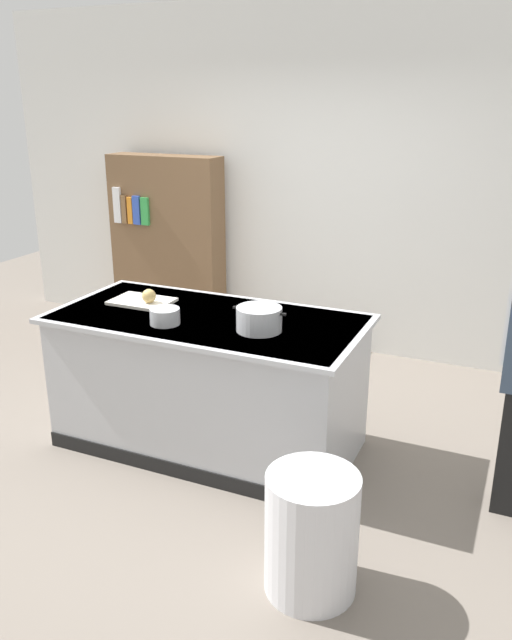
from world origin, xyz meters
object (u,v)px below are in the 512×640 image
at_px(stock_pot, 259,319).
at_px(mixing_bowl, 165,316).
at_px(bookshelf, 167,246).
at_px(onion, 149,296).
at_px(trash_bin, 311,533).

bearing_deg(stock_pot, mixing_bowl, -167.54).
distance_m(stock_pot, mixing_bowl, 0.58).
relative_size(stock_pot, bookshelf, 0.20).
bearing_deg(mixing_bowl, bookshelf, 121.11).
relative_size(onion, mixing_bowl, 0.51).
bearing_deg(onion, bookshelf, 118.02).
bearing_deg(bookshelf, stock_pot, -46.66).
xyz_separation_m(stock_pot, mixing_bowl, (-0.57, -0.13, -0.02)).
bearing_deg(onion, trash_bin, -34.55).
height_order(mixing_bowl, bookshelf, bookshelf).
relative_size(mixing_bowl, bookshelf, 0.11).
xyz_separation_m(trash_bin, bookshelf, (-2.45, 2.80, 0.55)).
height_order(onion, stock_pot, stock_pot).
relative_size(stock_pot, mixing_bowl, 1.84).
distance_m(stock_pot, bookshelf, 2.61).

